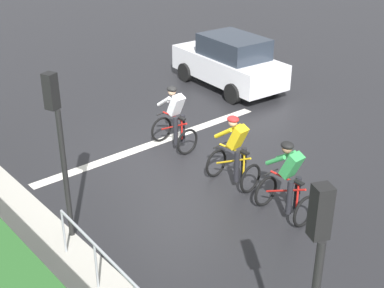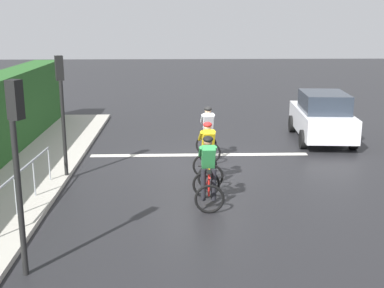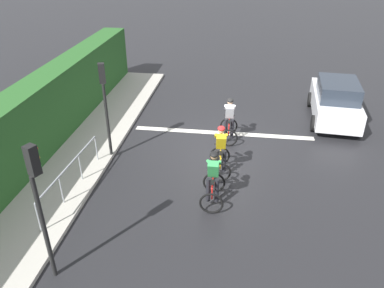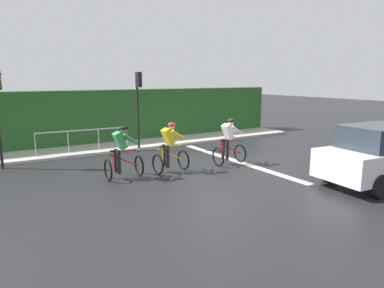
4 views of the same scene
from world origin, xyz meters
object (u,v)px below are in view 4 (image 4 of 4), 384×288
(traffic_light_near_crossing, at_px, (138,99))
(car_white, at_px, (382,155))
(cyclist_mid, at_px, (229,143))
(cyclist_lead, at_px, (122,154))
(cyclist_second, at_px, (170,149))
(pedestrian_railing_kerbside, at_px, (83,135))

(traffic_light_near_crossing, bearing_deg, car_white, -153.22)
(cyclist_mid, relative_size, traffic_light_near_crossing, 0.50)
(cyclist_lead, relative_size, car_white, 0.39)
(cyclist_second, bearing_deg, traffic_light_near_crossing, -8.33)
(cyclist_lead, distance_m, traffic_light_near_crossing, 4.57)
(cyclist_second, bearing_deg, pedestrian_railing_kerbside, 21.82)
(cyclist_lead, relative_size, traffic_light_near_crossing, 0.50)
(cyclist_mid, distance_m, traffic_light_near_crossing, 4.61)
(cyclist_lead, bearing_deg, cyclist_mid, -93.70)
(car_white, relative_size, pedestrian_railing_kerbside, 1.15)
(cyclist_mid, relative_size, car_white, 0.39)
(car_white, bearing_deg, cyclist_mid, 29.58)
(cyclist_mid, height_order, pedestrian_railing_kerbside, cyclist_mid)
(pedestrian_railing_kerbside, bearing_deg, car_white, -143.39)
(cyclist_mid, xyz_separation_m, pedestrian_railing_kerbside, (4.43, 4.03, -0.00))
(cyclist_second, relative_size, pedestrian_railing_kerbside, 0.45)
(traffic_light_near_crossing, relative_size, pedestrian_railing_kerbside, 0.91)
(cyclist_second, xyz_separation_m, pedestrian_railing_kerbside, (4.28, 1.71, -0.00))
(cyclist_lead, height_order, car_white, car_white)
(car_white, distance_m, pedestrian_railing_kerbside, 10.80)
(cyclist_lead, xyz_separation_m, car_white, (-4.49, -6.33, 0.08))
(cyclist_second, bearing_deg, cyclist_lead, 86.51)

